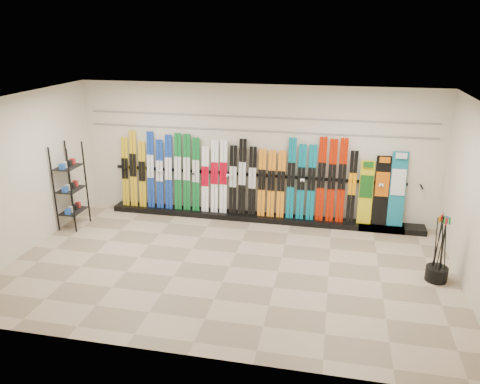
# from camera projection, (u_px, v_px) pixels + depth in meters

# --- Properties ---
(floor) EXTENTS (8.00, 8.00, 0.00)m
(floor) POSITION_uv_depth(u_px,v_px,m) (230.00, 267.00, 8.55)
(floor) COLOR gray
(floor) RESTS_ON ground
(back_wall) EXTENTS (8.00, 0.00, 8.00)m
(back_wall) POSITION_uv_depth(u_px,v_px,m) (254.00, 153.00, 10.35)
(back_wall) COLOR beige
(back_wall) RESTS_ON floor
(left_wall) EXTENTS (0.00, 5.00, 5.00)m
(left_wall) POSITION_uv_depth(u_px,v_px,m) (23.00, 175.00, 8.82)
(left_wall) COLOR beige
(left_wall) RESTS_ON floor
(right_wall) EXTENTS (0.00, 5.00, 5.00)m
(right_wall) POSITION_uv_depth(u_px,v_px,m) (479.00, 206.00, 7.28)
(right_wall) COLOR beige
(right_wall) RESTS_ON floor
(ceiling) EXTENTS (8.00, 8.00, 0.00)m
(ceiling) POSITION_uv_depth(u_px,v_px,m) (228.00, 102.00, 7.55)
(ceiling) COLOR silver
(ceiling) RESTS_ON back_wall
(ski_rack_base) EXTENTS (8.00, 0.40, 0.12)m
(ski_rack_base) POSITION_uv_depth(u_px,v_px,m) (262.00, 217.00, 10.59)
(ski_rack_base) COLOR black
(ski_rack_base) RESTS_ON floor
(skis) EXTENTS (5.37, 0.21, 1.83)m
(skis) POSITION_uv_depth(u_px,v_px,m) (233.00, 178.00, 10.46)
(skis) COLOR gold
(skis) RESTS_ON ski_rack_base
(snowboards) EXTENTS (0.95, 0.24, 1.59)m
(snowboards) POSITION_uv_depth(u_px,v_px,m) (383.00, 191.00, 9.90)
(snowboards) COLOR gold
(snowboards) RESTS_ON ski_rack_base
(accessory_rack) EXTENTS (0.40, 0.60, 1.84)m
(accessory_rack) POSITION_uv_depth(u_px,v_px,m) (70.00, 186.00, 9.99)
(accessory_rack) COLOR black
(accessory_rack) RESTS_ON floor
(pole_bin) EXTENTS (0.37, 0.37, 0.25)m
(pole_bin) POSITION_uv_depth(u_px,v_px,m) (436.00, 274.00, 8.05)
(pole_bin) COLOR black
(pole_bin) RESTS_ON floor
(ski_poles) EXTENTS (0.26, 0.28, 1.18)m
(ski_poles) POSITION_uv_depth(u_px,v_px,m) (440.00, 249.00, 7.88)
(ski_poles) COLOR black
(ski_poles) RESTS_ON pole_bin
(slatwall_rail_0) EXTENTS (7.60, 0.02, 0.03)m
(slatwall_rail_0) POSITION_uv_depth(u_px,v_px,m) (255.00, 131.00, 10.17)
(slatwall_rail_0) COLOR gray
(slatwall_rail_0) RESTS_ON back_wall
(slatwall_rail_1) EXTENTS (7.60, 0.02, 0.03)m
(slatwall_rail_1) POSITION_uv_depth(u_px,v_px,m) (255.00, 117.00, 10.07)
(slatwall_rail_1) COLOR gray
(slatwall_rail_1) RESTS_ON back_wall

